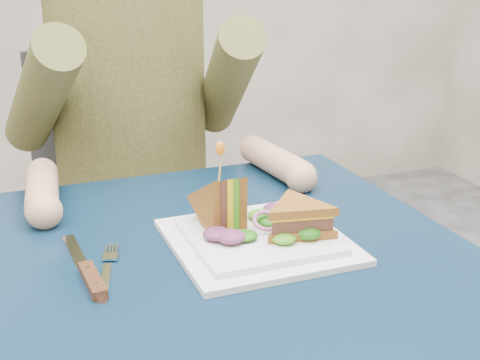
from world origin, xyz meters
name	(u,v)px	position (x,y,z in m)	size (l,w,h in m)	color
table	(218,296)	(0.00, 0.00, 0.65)	(0.75, 0.75, 0.73)	black
chair	(128,210)	(0.00, 0.67, 0.54)	(0.42, 0.40, 0.93)	#47474C
diner	(130,67)	(0.00, 0.56, 0.91)	(0.54, 0.59, 0.74)	#4B4922
plate	(258,239)	(0.06, -0.01, 0.74)	(0.26, 0.26, 0.02)	white
sandwich_flat	(298,218)	(0.12, -0.03, 0.78)	(0.15, 0.15, 0.05)	brown
sandwich_upright	(221,206)	(0.02, 0.04, 0.78)	(0.08, 0.12, 0.12)	brown
fork	(107,273)	(-0.17, -0.02, 0.73)	(0.06, 0.18, 0.01)	silver
knife	(89,275)	(-0.20, -0.02, 0.74)	(0.03, 0.22, 0.02)	silver
toothpick	(220,166)	(0.02, 0.04, 0.85)	(0.00, 0.00, 0.06)	tan
toothpick_frill	(220,149)	(0.02, 0.04, 0.88)	(0.01, 0.01, 0.02)	orange
lettuce_spill	(259,224)	(0.07, 0.00, 0.76)	(0.15, 0.13, 0.02)	#337A14
onion_ring	(266,221)	(0.08, 0.00, 0.77)	(0.04, 0.04, 0.01)	#9E4C7A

